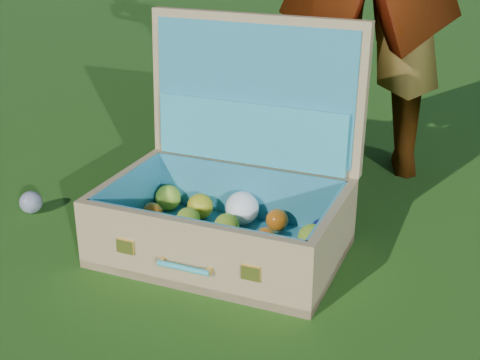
% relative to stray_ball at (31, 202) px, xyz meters
% --- Properties ---
extents(ground, '(60.00, 60.00, 0.00)m').
position_rel_stray_ball_xyz_m(ground, '(0.50, -0.06, -0.03)').
color(ground, '#215114').
rests_on(ground, ground).
extents(stray_ball, '(0.07, 0.07, 0.07)m').
position_rel_stray_ball_xyz_m(stray_ball, '(0.00, 0.00, 0.00)').
color(stray_ball, '#3B5D99').
rests_on(stray_ball, ground).
extents(suitcase, '(0.71, 0.59, 0.60)m').
position_rel_stray_ball_xyz_m(suitcase, '(0.61, 0.20, 0.13)').
color(suitcase, tan).
rests_on(suitcase, ground).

